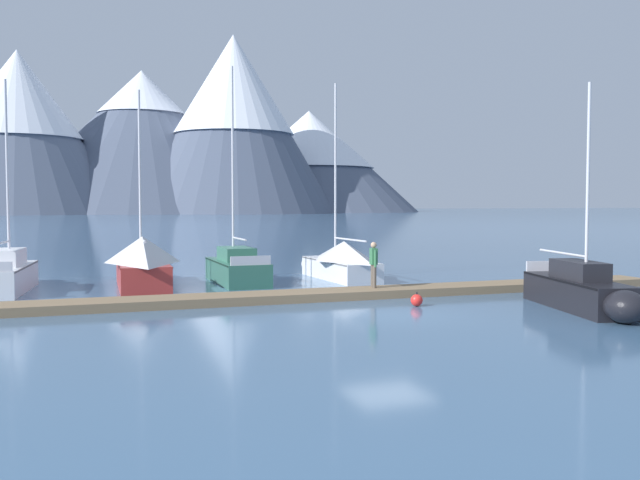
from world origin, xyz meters
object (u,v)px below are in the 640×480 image
object	(u,v)px
sailboat_second_berth	(142,263)
sailboat_mid_dock_port	(234,267)
sailboat_far_berth	(583,291)
sailboat_mid_dock_starboard	(339,261)
mooring_buoy_inner_mooring	(417,300)
sailboat_nearest_berth	(10,274)
person_on_dock	(374,262)

from	to	relation	value
sailboat_second_berth	sailboat_mid_dock_port	bearing A→B (deg)	5.43
sailboat_far_berth	sailboat_mid_dock_starboard	bearing A→B (deg)	107.93
sailboat_far_berth	mooring_buoy_inner_mooring	distance (m)	5.25
sailboat_nearest_berth	sailboat_mid_dock_starboard	xyz separation A→B (m)	(13.69, -0.48, 0.16)
sailboat_mid_dock_starboard	sailboat_far_berth	size ratio (longest dim) A/B	1.23
sailboat_mid_dock_starboard	mooring_buoy_inner_mooring	distance (m)	8.89
sailboat_mid_dock_starboard	sailboat_mid_dock_port	bearing A→B (deg)	175.57
sailboat_second_berth	sailboat_mid_dock_starboard	bearing A→B (deg)	0.05
mooring_buoy_inner_mooring	sailboat_mid_dock_port	bearing A→B (deg)	113.48
sailboat_mid_dock_port	sailboat_mid_dock_starboard	bearing A→B (deg)	-4.43
sailboat_nearest_berth	sailboat_mid_dock_port	world-z (taller)	sailboat_mid_dock_port
mooring_buoy_inner_mooring	sailboat_second_berth	bearing A→B (deg)	132.01
sailboat_far_berth	person_on_dock	bearing A→B (deg)	129.90
person_on_dock	mooring_buoy_inner_mooring	size ratio (longest dim) A/B	3.50
sailboat_nearest_berth	sailboat_mid_dock_port	size ratio (longest dim) A/B	0.88
sailboat_nearest_berth	sailboat_mid_dock_starboard	distance (m)	13.70
sailboat_second_berth	sailboat_mid_dock_starboard	distance (m)	8.71
sailboat_mid_dock_port	mooring_buoy_inner_mooring	world-z (taller)	sailboat_mid_dock_port
sailboat_nearest_berth	person_on_dock	size ratio (longest dim) A/B	4.85
sailboat_far_berth	mooring_buoy_inner_mooring	world-z (taller)	sailboat_far_berth
sailboat_nearest_berth	sailboat_second_berth	xyz separation A→B (m)	(4.98, -0.49, 0.32)
sailboat_mid_dock_starboard	mooring_buoy_inner_mooring	xyz separation A→B (m)	(-0.75, -8.84, -0.62)
sailboat_nearest_berth	sailboat_second_berth	size ratio (longest dim) A/B	1.01
sailboat_nearest_berth	sailboat_second_berth	bearing A→B (deg)	-5.61
sailboat_second_berth	mooring_buoy_inner_mooring	size ratio (longest dim) A/B	16.74
sailboat_nearest_berth	sailboat_far_berth	distance (m)	21.17
sailboat_mid_dock_port	sailboat_nearest_berth	bearing A→B (deg)	179.28
sailboat_far_berth	sailboat_nearest_berth	bearing A→B (deg)	145.39
sailboat_nearest_berth	mooring_buoy_inner_mooring	distance (m)	15.95
person_on_dock	sailboat_mid_dock_port	bearing A→B (deg)	121.01
sailboat_nearest_berth	person_on_dock	world-z (taller)	sailboat_nearest_berth
sailboat_far_berth	sailboat_mid_dock_port	bearing A→B (deg)	125.47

